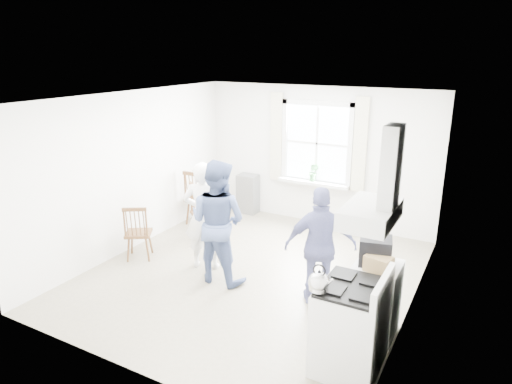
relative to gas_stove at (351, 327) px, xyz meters
name	(u,v)px	position (x,y,z in m)	size (l,w,h in m)	color
room_shell	(252,191)	(-1.91, 1.35, 0.82)	(4.62, 5.12, 2.64)	gray
window_assembly	(316,148)	(-1.91, 3.80, 0.98)	(1.88, 0.24, 1.70)	white
range_hood	(377,198)	(0.16, 0.00, 1.42)	(0.45, 0.76, 0.94)	silver
shelf_unit	(248,194)	(-3.31, 3.68, -0.08)	(0.40, 0.30, 0.80)	slate
gas_stove	(351,327)	(0.00, 0.00, 0.00)	(0.68, 0.76, 1.12)	white
kettle	(319,282)	(-0.27, -0.26, 0.56)	(0.21, 0.21, 0.29)	silver
low_cabinet	(375,300)	(0.07, 0.70, -0.03)	(0.50, 0.55, 0.90)	silver
stereo_stack	(375,251)	(0.02, 0.71, 0.57)	(0.41, 0.38, 0.31)	black
cardboard_box	(379,264)	(0.11, 0.54, 0.50)	(0.28, 0.20, 0.18)	olive
windsor_chair_a	(196,192)	(-3.81, 2.58, 0.17)	(0.46, 0.45, 1.07)	#4C2F18
windsor_chair_b	(199,206)	(-3.33, 2.00, 0.16)	(0.61, 0.61, 1.05)	#4C2F18
windsor_chair_c	(137,227)	(-3.73, 0.89, 0.07)	(0.53, 0.52, 0.92)	#4C2F18
person_left	(204,216)	(-2.67, 1.20, 0.35)	(0.61, 0.61, 1.67)	white
person_mid	(218,222)	(-2.26, 0.98, 0.41)	(0.87, 0.87, 1.79)	#485886
person_right	(321,246)	(-0.76, 1.09, 0.31)	(0.93, 0.93, 1.59)	navy
potted_plant	(314,172)	(-1.91, 3.71, 0.54)	(0.19, 0.19, 0.35)	#317036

